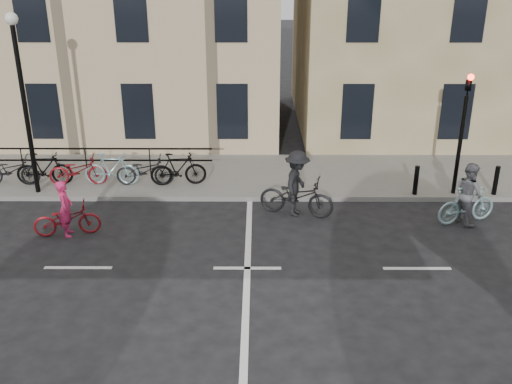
{
  "coord_description": "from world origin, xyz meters",
  "views": [
    {
      "loc": [
        0.26,
        -11.75,
        6.75
      ],
      "look_at": [
        0.2,
        2.07,
        1.1
      ],
      "focal_mm": 40.0,
      "sensor_mm": 36.0,
      "label": 1
    }
  ],
  "objects_px": {
    "traffic_light": "(463,120)",
    "lamp_post": "(21,83)",
    "cyclist_dark": "(297,190)",
    "cyclist_pink": "(66,216)",
    "cyclist_grey": "(468,199)"
  },
  "relations": [
    {
      "from": "cyclist_pink",
      "to": "cyclist_dark",
      "type": "relative_size",
      "value": 0.8
    },
    {
      "from": "cyclist_grey",
      "to": "traffic_light",
      "type": "bearing_deg",
      "value": -25.48
    },
    {
      "from": "lamp_post",
      "to": "cyclist_pink",
      "type": "relative_size",
      "value": 2.94
    },
    {
      "from": "lamp_post",
      "to": "cyclist_grey",
      "type": "distance_m",
      "value": 12.9
    },
    {
      "from": "lamp_post",
      "to": "cyclist_pink",
      "type": "xyz_separation_m",
      "value": [
        1.74,
        -2.64,
        -2.96
      ]
    },
    {
      "from": "cyclist_pink",
      "to": "cyclist_dark",
      "type": "height_order",
      "value": "cyclist_dark"
    },
    {
      "from": "lamp_post",
      "to": "cyclist_pink",
      "type": "distance_m",
      "value": 4.33
    },
    {
      "from": "lamp_post",
      "to": "cyclist_grey",
      "type": "height_order",
      "value": "lamp_post"
    },
    {
      "from": "traffic_light",
      "to": "cyclist_pink",
      "type": "relative_size",
      "value": 2.17
    },
    {
      "from": "traffic_light",
      "to": "cyclist_pink",
      "type": "bearing_deg",
      "value": -166.74
    },
    {
      "from": "lamp_post",
      "to": "cyclist_dark",
      "type": "xyz_separation_m",
      "value": [
        7.84,
        -1.33,
        -2.74
      ]
    },
    {
      "from": "traffic_light",
      "to": "cyclist_grey",
      "type": "relative_size",
      "value": 2.1
    },
    {
      "from": "traffic_light",
      "to": "lamp_post",
      "type": "bearing_deg",
      "value": 179.73
    },
    {
      "from": "traffic_light",
      "to": "lamp_post",
      "type": "height_order",
      "value": "lamp_post"
    },
    {
      "from": "lamp_post",
      "to": "cyclist_dark",
      "type": "bearing_deg",
      "value": -9.62
    }
  ]
}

